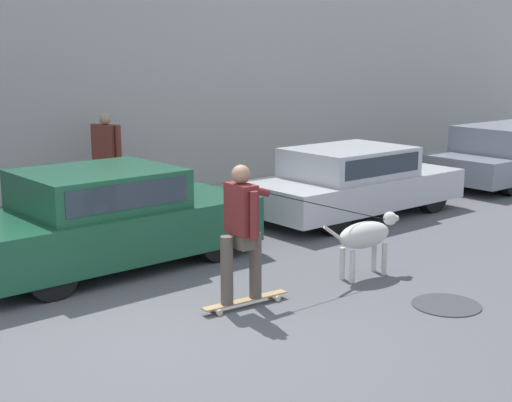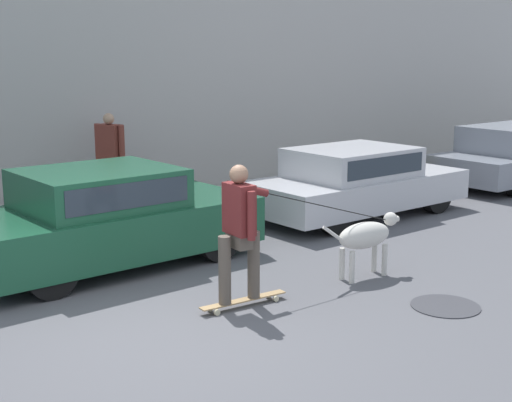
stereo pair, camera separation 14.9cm
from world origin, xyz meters
The scene contains 8 objects.
ground_plane centered at (0.00, 0.00, 0.00)m, with size 36.00×36.00×0.00m, color #545459.
parked_car_1 centered at (0.73, 2.53, 0.64)m, with size 3.96×1.91×1.33m.
parked_car_2 centered at (5.50, 2.53, 0.60)m, with size 4.11×1.75×1.22m.
dog centered at (3.06, 0.01, 0.54)m, with size 1.29×0.38×0.80m.
skateboarder centered at (1.14, 0.11, 0.93)m, with size 2.87×0.58×1.64m.
pedestrian_with_bag centered at (2.08, 5.05, 1.07)m, with size 0.38×0.75×1.66m.
manhole_cover centered at (2.98, -1.32, 0.01)m, with size 0.78×0.78×0.01m.
fire_hydrant centered at (8.18, 3.42, 0.37)m, with size 0.18×0.18×0.71m.
Camera 1 is at (-3.58, -5.92, 2.83)m, focal length 50.00 mm.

